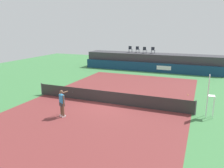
{
  "coord_description": "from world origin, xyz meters",
  "views": [
    {
      "loc": [
        6.35,
        -14.9,
        5.59
      ],
      "look_at": [
        -0.52,
        2.0,
        1.0
      ],
      "focal_mm": 36.03,
      "sensor_mm": 36.0,
      "label": 1
    }
  ],
  "objects_px": {
    "spectator_chair_far_left": "(130,49)",
    "spectator_chair_right": "(153,50)",
    "tennis_ball": "(188,95)",
    "spectator_chair_left": "(138,49)",
    "spectator_chair_center": "(145,50)",
    "net_post_near": "(42,89)",
    "umpire_chair": "(210,93)",
    "tennis_player": "(62,102)",
    "net_post_far": "(196,108)"
  },
  "relations": [
    {
      "from": "spectator_chair_far_left",
      "to": "spectator_chair_right",
      "type": "xyz_separation_m",
      "value": [
        3.27,
        -0.32,
        0.0
      ]
    },
    {
      "from": "spectator_chair_right",
      "to": "tennis_ball",
      "type": "distance_m",
      "value": 12.31
    },
    {
      "from": "spectator_chair_left",
      "to": "spectator_chair_center",
      "type": "height_order",
      "value": "same"
    },
    {
      "from": "spectator_chair_far_left",
      "to": "net_post_near",
      "type": "height_order",
      "value": "spectator_chair_far_left"
    },
    {
      "from": "umpire_chair",
      "to": "net_post_near",
      "type": "relative_size",
      "value": 2.76
    },
    {
      "from": "spectator_chair_left",
      "to": "tennis_ball",
      "type": "xyz_separation_m",
      "value": [
        7.58,
        -10.94,
        -2.66
      ]
    },
    {
      "from": "umpire_chair",
      "to": "tennis_ball",
      "type": "xyz_separation_m",
      "value": [
        -1.49,
        4.44,
        -1.55
      ]
    },
    {
      "from": "spectator_chair_far_left",
      "to": "spectator_chair_left",
      "type": "bearing_deg",
      "value": -6.3
    },
    {
      "from": "spectator_chair_far_left",
      "to": "umpire_chair",
      "type": "relative_size",
      "value": 0.32
    },
    {
      "from": "spectator_chair_left",
      "to": "umpire_chair",
      "type": "distance_m",
      "value": 17.89
    },
    {
      "from": "spectator_chair_right",
      "to": "umpire_chair",
      "type": "distance_m",
      "value": 16.71
    },
    {
      "from": "spectator_chair_left",
      "to": "spectator_chair_right",
      "type": "distance_m",
      "value": 2.19
    },
    {
      "from": "spectator_chair_left",
      "to": "tennis_player",
      "type": "relative_size",
      "value": 0.5
    },
    {
      "from": "spectator_chair_far_left",
      "to": "net_post_far",
      "type": "xyz_separation_m",
      "value": [
        9.42,
        -15.5,
        -2.19
      ]
    },
    {
      "from": "spectator_chair_right",
      "to": "net_post_near",
      "type": "distance_m",
      "value": 16.56
    },
    {
      "from": "spectator_chair_center",
      "to": "tennis_ball",
      "type": "bearing_deg",
      "value": -58.43
    },
    {
      "from": "net_post_far",
      "to": "tennis_player",
      "type": "height_order",
      "value": "tennis_player"
    },
    {
      "from": "spectator_chair_left",
      "to": "spectator_chair_right",
      "type": "xyz_separation_m",
      "value": [
        2.18,
        -0.2,
        0.0
      ]
    },
    {
      "from": "spectator_chair_far_left",
      "to": "umpire_chair",
      "type": "distance_m",
      "value": 18.57
    },
    {
      "from": "spectator_chair_far_left",
      "to": "net_post_near",
      "type": "distance_m",
      "value": 15.93
    },
    {
      "from": "spectator_chair_right",
      "to": "net_post_near",
      "type": "bearing_deg",
      "value": -112.4
    },
    {
      "from": "tennis_player",
      "to": "net_post_far",
      "type": "bearing_deg",
      "value": 23.75
    },
    {
      "from": "net_post_near",
      "to": "spectator_chair_center",
      "type": "bearing_deg",
      "value": 70.87
    },
    {
      "from": "net_post_far",
      "to": "tennis_ball",
      "type": "distance_m",
      "value": 4.52
    },
    {
      "from": "spectator_chair_left",
      "to": "net_post_far",
      "type": "bearing_deg",
      "value": -61.57
    },
    {
      "from": "spectator_chair_center",
      "to": "spectator_chair_right",
      "type": "bearing_deg",
      "value": 11.27
    },
    {
      "from": "spectator_chair_left",
      "to": "tennis_ball",
      "type": "height_order",
      "value": "spectator_chair_left"
    },
    {
      "from": "spectator_chair_left",
      "to": "tennis_player",
      "type": "bearing_deg",
      "value": -88.77
    },
    {
      "from": "tennis_ball",
      "to": "spectator_chair_center",
      "type": "bearing_deg",
      "value": 121.57
    },
    {
      "from": "umpire_chair",
      "to": "spectator_chair_right",
      "type": "bearing_deg",
      "value": 114.43
    },
    {
      "from": "umpire_chair",
      "to": "net_post_near",
      "type": "xyz_separation_m",
      "value": [
        -13.15,
        0.01,
        -1.09
      ]
    },
    {
      "from": "spectator_chair_left",
      "to": "spectator_chair_right",
      "type": "relative_size",
      "value": 1.0
    },
    {
      "from": "spectator_chair_right",
      "to": "tennis_ball",
      "type": "relative_size",
      "value": 13.06
    },
    {
      "from": "spectator_chair_left",
      "to": "umpire_chair",
      "type": "bearing_deg",
      "value": -59.46
    },
    {
      "from": "tennis_player",
      "to": "tennis_ball",
      "type": "height_order",
      "value": "tennis_player"
    },
    {
      "from": "spectator_chair_far_left",
      "to": "spectator_chair_center",
      "type": "relative_size",
      "value": 1.0
    },
    {
      "from": "umpire_chair",
      "to": "tennis_player",
      "type": "relative_size",
      "value": 1.56
    },
    {
      "from": "net_post_far",
      "to": "spectator_chair_far_left",
      "type": "bearing_deg",
      "value": 121.29
    },
    {
      "from": "tennis_ball",
      "to": "tennis_player",
      "type": "bearing_deg",
      "value": -132.2
    },
    {
      "from": "spectator_chair_far_left",
      "to": "spectator_chair_center",
      "type": "height_order",
      "value": "same"
    },
    {
      "from": "umpire_chair",
      "to": "tennis_ball",
      "type": "height_order",
      "value": "umpire_chair"
    },
    {
      "from": "tennis_player",
      "to": "spectator_chair_left",
      "type": "bearing_deg",
      "value": 91.23
    },
    {
      "from": "umpire_chair",
      "to": "spectator_chair_left",
      "type": "bearing_deg",
      "value": 120.54
    },
    {
      "from": "spectator_chair_center",
      "to": "net_post_far",
      "type": "xyz_separation_m",
      "value": [
        7.21,
        -14.96,
        -2.19
      ]
    },
    {
      "from": "spectator_chair_right",
      "to": "tennis_player",
      "type": "bearing_deg",
      "value": -95.43
    },
    {
      "from": "spectator_chair_right",
      "to": "net_post_far",
      "type": "relative_size",
      "value": 0.89
    },
    {
      "from": "spectator_chair_far_left",
      "to": "tennis_ball",
      "type": "relative_size",
      "value": 13.06
    },
    {
      "from": "spectator_chair_far_left",
      "to": "spectator_chair_right",
      "type": "height_order",
      "value": "same"
    },
    {
      "from": "net_post_near",
      "to": "tennis_player",
      "type": "xyz_separation_m",
      "value": [
        4.48,
        -3.48,
        0.46
      ]
    },
    {
      "from": "spectator_chair_center",
      "to": "net_post_near",
      "type": "xyz_separation_m",
      "value": [
        -5.19,
        -14.96,
        -2.19
      ]
    }
  ]
}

